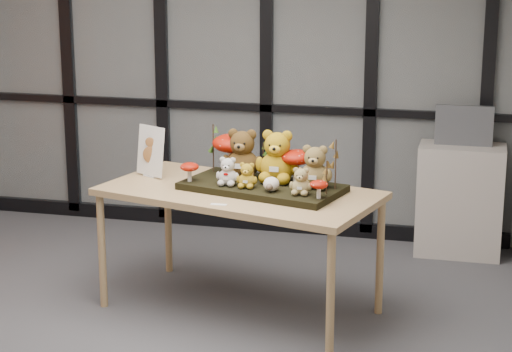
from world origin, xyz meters
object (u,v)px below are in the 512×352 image
(monitor, at_px, (464,125))
(mushroom_back_right, at_px, (296,164))
(display_table, at_px, (239,200))
(mushroom_front_left, at_px, (189,171))
(bear_pooh_yellow, at_px, (277,153))
(bear_brown_medium, at_px, (242,151))
(diorama_tray, at_px, (262,187))
(bear_small_yellow, at_px, (247,174))
(mushroom_front_right, at_px, (319,188))
(bear_tan_back, at_px, (315,164))
(bear_beige_small, at_px, (301,180))
(plush_cream_hedgehog, at_px, (271,183))
(bear_white_bow, at_px, (228,170))
(cabinet, at_px, (460,200))
(sign_holder, at_px, (151,153))
(mushroom_back_left, at_px, (232,152))

(monitor, bearing_deg, mushroom_back_right, -125.90)
(display_table, bearing_deg, mushroom_front_left, -162.23)
(bear_pooh_yellow, height_order, bear_brown_medium, bear_pooh_yellow)
(diorama_tray, relative_size, monitor, 2.33)
(bear_small_yellow, distance_m, mushroom_front_right, 0.50)
(bear_tan_back, relative_size, mushroom_back_right, 1.28)
(bear_beige_small, relative_size, mushroom_back_right, 0.79)
(bear_brown_medium, height_order, plush_cream_hedgehog, bear_brown_medium)
(mushroom_front_left, bearing_deg, bear_white_bow, -5.91)
(mushroom_front_right, bearing_deg, bear_small_yellow, 164.09)
(bear_white_bow, height_order, cabinet, bear_white_bow)
(bear_white_bow, relative_size, plush_cream_hedgehog, 2.00)
(cabinet, bearing_deg, bear_brown_medium, -135.59)
(bear_pooh_yellow, relative_size, mushroom_front_left, 2.72)
(display_table, distance_m, bear_beige_small, 0.50)
(display_table, bearing_deg, sign_holder, 178.34)
(mushroom_back_right, xyz_separation_m, sign_holder, (-1.02, 0.07, 0.00))
(bear_beige_small, bearing_deg, bear_brown_medium, 160.30)
(mushroom_front_left, distance_m, cabinet, 2.33)
(bear_tan_back, distance_m, plush_cream_hedgehog, 0.31)
(bear_tan_back, height_order, mushroom_back_right, bear_tan_back)
(display_table, relative_size, mushroom_front_left, 14.12)
(mushroom_front_left, bearing_deg, monitor, 42.49)
(bear_small_yellow, relative_size, mushroom_front_right, 1.44)
(bear_pooh_yellow, bearing_deg, bear_beige_small, -37.94)
(cabinet, bearing_deg, mushroom_front_right, -114.91)
(bear_tan_back, bearing_deg, bear_white_bow, -157.45)
(diorama_tray, distance_m, mushroom_front_left, 0.49)
(display_table, bearing_deg, bear_pooh_yellow, 44.39)
(display_table, bearing_deg, cabinet, 62.86)
(bear_brown_medium, height_order, bear_beige_small, bear_brown_medium)
(mushroom_front_right, height_order, monitor, monitor)
(bear_brown_medium, bearing_deg, mushroom_front_left, -135.48)
(mushroom_back_left, relative_size, cabinet, 0.34)
(bear_small_yellow, bearing_deg, cabinet, 65.80)
(display_table, distance_m, sign_holder, 0.74)
(display_table, xyz_separation_m, diorama_tray, (0.14, 0.03, 0.09))
(cabinet, bearing_deg, bear_small_yellow, -129.01)
(bear_pooh_yellow, distance_m, plush_cream_hedgehog, 0.29)
(bear_tan_back, distance_m, mushroom_back_left, 0.63)
(bear_tan_back, relative_size, bear_white_bow, 1.50)
(bear_tan_back, distance_m, cabinet, 1.82)
(diorama_tray, distance_m, mushroom_front_right, 0.49)
(bear_beige_small, relative_size, mushroom_front_left, 1.37)
(display_table, relative_size, bear_beige_small, 10.33)
(bear_white_bow, height_order, mushroom_back_left, mushroom_back_left)
(sign_holder, bearing_deg, bear_beige_small, 9.96)
(bear_small_yellow, xyz_separation_m, mushroom_back_left, (-0.18, 0.32, 0.06))
(mushroom_back_left, relative_size, mushroom_front_left, 2.19)
(bear_pooh_yellow, distance_m, bear_small_yellow, 0.27)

